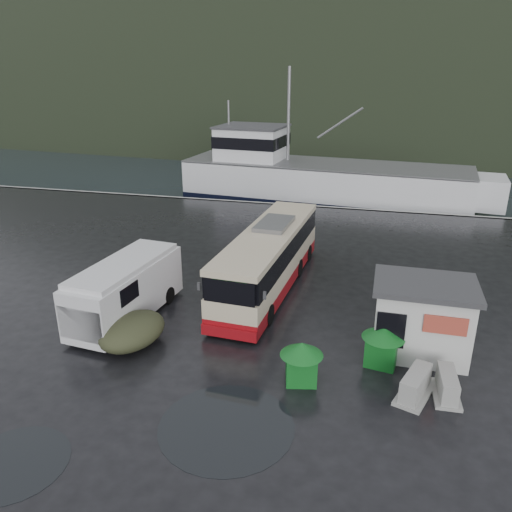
% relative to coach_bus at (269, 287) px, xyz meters
% --- Properties ---
extents(ground, '(160.00, 160.00, 0.00)m').
position_rel_coach_bus_xyz_m(ground, '(-2.17, -4.74, 0.00)').
color(ground, black).
rests_on(ground, ground).
extents(harbor_water, '(300.00, 180.00, 0.02)m').
position_rel_coach_bus_xyz_m(harbor_water, '(-2.17, 105.26, 0.00)').
color(harbor_water, black).
rests_on(harbor_water, ground).
extents(quay_edge, '(160.00, 0.60, 1.50)m').
position_rel_coach_bus_xyz_m(quay_edge, '(-2.17, 15.26, 0.00)').
color(quay_edge, '#999993').
rests_on(quay_edge, ground).
extents(headland, '(780.00, 540.00, 570.00)m').
position_rel_coach_bus_xyz_m(headland, '(7.83, 245.26, 0.00)').
color(headland, black).
rests_on(headland, ground).
extents(coach_bus, '(3.51, 11.02, 3.06)m').
position_rel_coach_bus_xyz_m(coach_bus, '(0.00, 0.00, 0.00)').
color(coach_bus, beige).
rests_on(coach_bus, ground).
extents(white_van, '(2.74, 6.28, 2.55)m').
position_rel_coach_bus_xyz_m(white_van, '(-5.10, -4.44, 0.00)').
color(white_van, silver).
rests_on(white_van, ground).
extents(waste_bin_left, '(1.24, 1.24, 1.46)m').
position_rel_coach_bus_xyz_m(waste_bin_left, '(2.71, -7.19, 0.00)').
color(waste_bin_left, '#11621E').
rests_on(waste_bin_left, ground).
extents(waste_bin_right, '(1.27, 1.27, 1.52)m').
position_rel_coach_bus_xyz_m(waste_bin_right, '(5.34, -5.47, 0.00)').
color(waste_bin_right, '#11621E').
rests_on(waste_bin_right, ground).
extents(dome_tent, '(2.69, 3.33, 1.15)m').
position_rel_coach_bus_xyz_m(dome_tent, '(-3.88, -6.40, 0.00)').
color(dome_tent, '#343721').
rests_on(dome_tent, ground).
extents(ticket_kiosk, '(3.65, 2.79, 2.82)m').
position_rel_coach_bus_xyz_m(ticket_kiosk, '(6.67, -4.33, 0.00)').
color(ticket_kiosk, silver).
rests_on(ticket_kiosk, ground).
extents(jersey_barrier_a, '(1.44, 1.96, 0.88)m').
position_rel_coach_bus_xyz_m(jersey_barrier_a, '(6.41, -7.16, 0.00)').
color(jersey_barrier_a, '#999993').
rests_on(jersey_barrier_a, ground).
extents(jersey_barrier_b, '(0.88, 1.67, 0.82)m').
position_rel_coach_bus_xyz_m(jersey_barrier_b, '(7.41, -6.89, 0.00)').
color(jersey_barrier_b, '#999993').
rests_on(jersey_barrier_b, ground).
extents(fishing_trawler, '(29.29, 9.21, 11.52)m').
position_rel_coach_bus_xyz_m(fishing_trawler, '(0.12, 21.57, 0.00)').
color(fishing_trawler, silver).
rests_on(fishing_trawler, ground).
extents(puddles, '(8.63, 6.27, 0.01)m').
position_rel_coach_bus_xyz_m(puddles, '(-0.80, -10.97, 0.01)').
color(puddles, black).
rests_on(puddles, ground).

